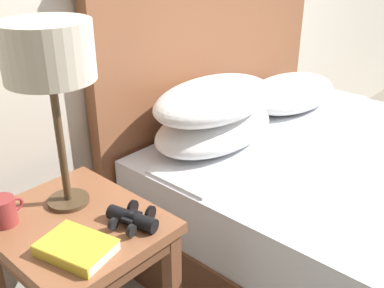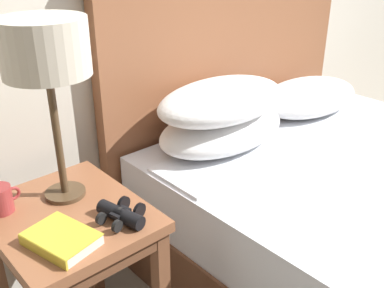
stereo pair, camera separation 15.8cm
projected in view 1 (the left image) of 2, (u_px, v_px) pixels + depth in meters
The scene contains 6 objects.
nightstand at pixel (78, 245), 1.38m from camera, with size 0.44×0.52×0.58m.
bed at pixel (376, 214), 1.82m from camera, with size 1.53×1.95×1.25m.
table_lamp at pixel (48, 57), 1.22m from camera, with size 0.25×0.25×0.57m.
book_on_nightstand at pixel (76, 248), 1.19m from camera, with size 0.18×0.22×0.03m.
binoculars_pair at pixel (132, 218), 1.31m from camera, with size 0.15×0.16×0.05m.
coffee_mug at pixel (3, 211), 1.31m from camera, with size 0.10×0.08×0.08m.
Camera 1 is at (-1.29, -0.31, 1.36)m, focal length 42.00 mm.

